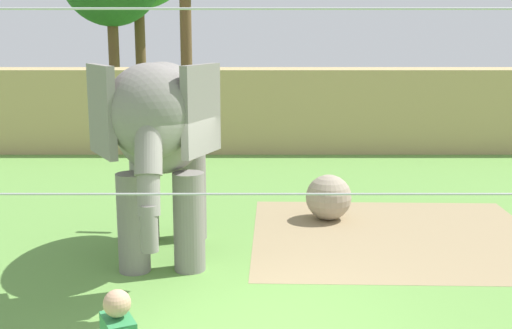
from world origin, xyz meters
name	(u,v)px	position (x,y,z in m)	size (l,w,h in m)	color
ground_plane	(261,322)	(0.00, 0.00, 0.00)	(120.00, 120.00, 0.00)	#609342
dirt_patch	(398,236)	(2.53, 3.56, 0.00)	(5.23, 4.73, 0.01)	#937F5B
embankment_wall	(259,110)	(0.00, 12.52, 1.29)	(36.00, 1.80, 2.58)	tan
elephant	(163,129)	(-1.53, 2.29, 2.16)	(1.88, 4.41, 3.27)	gray
enrichment_ball	(331,197)	(1.40, 4.63, 0.45)	(0.91, 0.91, 0.91)	gray
cable_fence	(263,224)	(0.00, -2.30, 2.00)	(10.18, 0.25, 4.00)	brown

